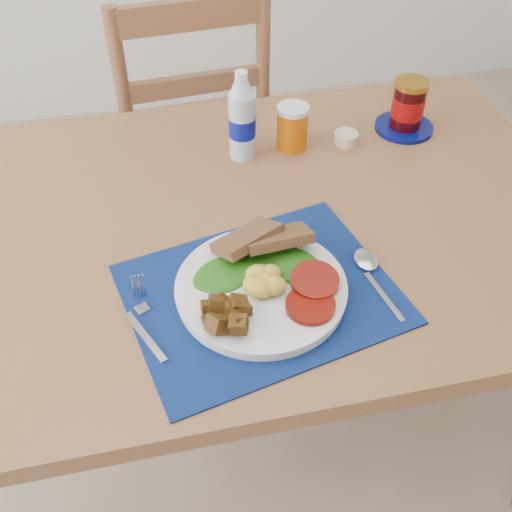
{
  "coord_description": "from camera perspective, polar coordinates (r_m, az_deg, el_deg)",
  "views": [
    {
      "loc": [
        -0.16,
        -0.69,
        1.51
      ],
      "look_at": [
        -0.01,
        0.03,
        0.8
      ],
      "focal_mm": 42.0,
      "sensor_mm": 36.0,
      "label": 1
    }
  ],
  "objects": [
    {
      "name": "ground",
      "position": [
        1.67,
        0.48,
        -21.11
      ],
      "size": [
        4.0,
        4.0,
        0.0
      ],
      "primitive_type": "plane",
      "color": "gray",
      "rests_on": "ground"
    },
    {
      "name": "table",
      "position": [
        1.23,
        -1.39,
        0.8
      ],
      "size": [
        1.4,
        0.9,
        0.75
      ],
      "color": "brown",
      "rests_on": "ground"
    },
    {
      "name": "chair_far",
      "position": [
        1.83,
        -6.36,
        13.38
      ],
      "size": [
        0.47,
        0.45,
        1.18
      ],
      "rotation": [
        0.0,
        0.0,
        3.23
      ],
      "color": "brown",
      "rests_on": "ground"
    },
    {
      "name": "placemat",
      "position": [
        1.03,
        0.48,
        -3.61
      ],
      "size": [
        0.51,
        0.43,
        0.0
      ],
      "primitive_type": "cube",
      "rotation": [
        0.0,
        0.0,
        0.21
      ],
      "color": "black",
      "rests_on": "table"
    },
    {
      "name": "breakfast_plate",
      "position": [
        1.01,
        0.22,
        -2.98
      ],
      "size": [
        0.29,
        0.29,
        0.07
      ],
      "rotation": [
        0.0,
        0.0,
        0.34
      ],
      "color": "silver",
      "rests_on": "placemat"
    },
    {
      "name": "fork",
      "position": [
        1.0,
        -10.69,
        -5.89
      ],
      "size": [
        0.06,
        0.17,
        0.0
      ],
      "rotation": [
        0.0,
        0.0,
        0.43
      ],
      "color": "#B2B5BA",
      "rests_on": "placemat"
    },
    {
      "name": "spoon",
      "position": [
        1.08,
        10.92,
        -1.44
      ],
      "size": [
        0.04,
        0.18,
        0.01
      ],
      "rotation": [
        0.0,
        0.0,
        0.18
      ],
      "color": "#B2B5BA",
      "rests_on": "placemat"
    },
    {
      "name": "water_bottle",
      "position": [
        1.3,
        -1.34,
        12.77
      ],
      "size": [
        0.06,
        0.06,
        0.2
      ],
      "color": "#ADBFCC",
      "rests_on": "table"
    },
    {
      "name": "juice_glass",
      "position": [
        1.35,
        3.48,
        12.06
      ],
      "size": [
        0.07,
        0.07,
        0.1
      ],
      "primitive_type": "cylinder",
      "color": "#C15505",
      "rests_on": "table"
    },
    {
      "name": "ramekin",
      "position": [
        1.4,
        8.56,
        11.03
      ],
      "size": [
        0.05,
        0.05,
        0.03
      ],
      "primitive_type": "cylinder",
      "color": "#C2B08E",
      "rests_on": "table"
    },
    {
      "name": "jam_on_saucer",
      "position": [
        1.45,
        14.22,
        13.45
      ],
      "size": [
        0.14,
        0.14,
        0.12
      ],
      "color": "#050D58",
      "rests_on": "table"
    }
  ]
}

